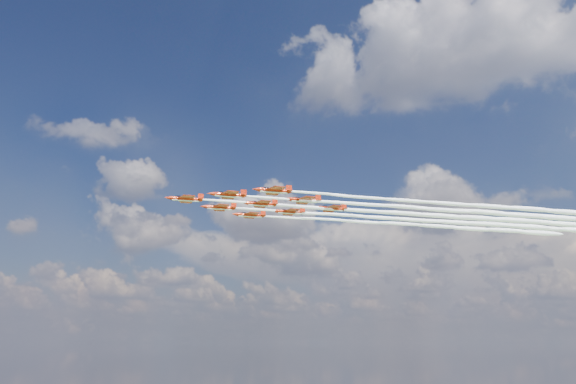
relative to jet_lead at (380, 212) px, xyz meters
name	(u,v)px	position (x,y,z in m)	size (l,w,h in m)	color
jet_lead	(380,212)	(0.00, 0.00, 0.00)	(88.22, 83.75, 2.59)	#A71E09
jet_row2_port	(423,208)	(12.57, 1.81, 0.00)	(88.22, 83.75, 2.59)	#A71E09
jet_row2_starb	(400,219)	(2.48, 12.46, 0.00)	(88.22, 83.75, 2.59)	#A71E09
jet_row3_port	(470,205)	(25.14, 3.62, 0.00)	(88.22, 83.75, 2.59)	#A71E09
jet_row3_centre	(442,216)	(15.05, 14.27, 0.00)	(88.22, 83.75, 2.59)	#A71E09
jet_row3_starb	(419,225)	(4.95, 24.91, 0.00)	(88.22, 83.75, 2.59)	#A71E09
jet_row4_port	(486,213)	(27.62, 16.08, 0.00)	(88.22, 83.75, 2.59)	#A71E09
jet_row4_starb	(459,223)	(17.52, 26.72, 0.00)	(88.22, 83.75, 2.59)	#A71E09
jet_tail	(501,220)	(30.09, 28.53, 0.00)	(88.22, 83.75, 2.59)	#A71E09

